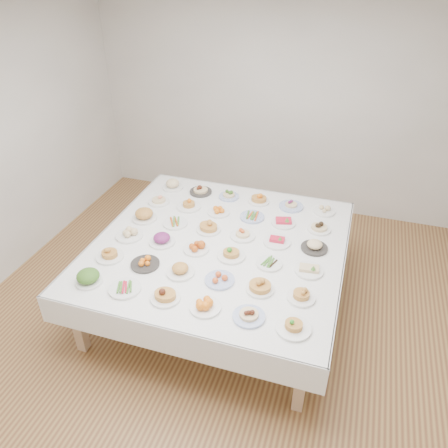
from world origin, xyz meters
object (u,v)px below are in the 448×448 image
(dish_35, at_px, (324,210))
(dish_0, at_px, (88,276))
(dish_18, at_px, (144,213))
(display_table, at_px, (219,248))

(dish_35, bearing_deg, dish_0, -134.83)
(dish_0, bearing_deg, dish_18, 90.50)
(dish_0, distance_m, dish_35, 2.53)
(dish_0, relative_size, dish_18, 0.82)
(dish_0, height_order, dish_18, dish_18)
(display_table, height_order, dish_35, dish_35)
(dish_35, bearing_deg, dish_18, -158.05)
(display_table, relative_size, dish_18, 8.47)
(dish_18, bearing_deg, dish_0, -89.50)
(display_table, height_order, dish_0, dish_0)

